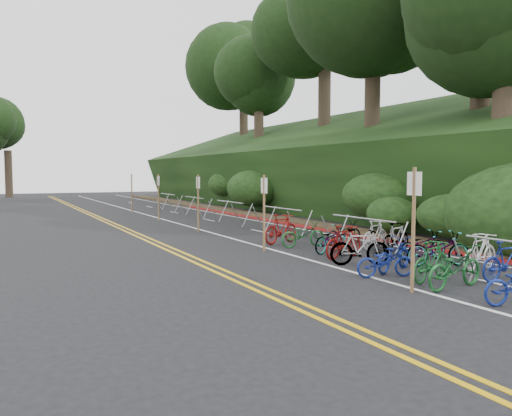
{
  "coord_description": "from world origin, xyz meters",
  "views": [
    {
      "loc": [
        -7.08,
        -9.24,
        2.55
      ],
      "look_at": [
        1.17,
        6.66,
        1.3
      ],
      "focal_mm": 35.0,
      "sensor_mm": 36.0,
      "label": 1
    }
  ],
  "objects": [
    {
      "name": "ground",
      "position": [
        0.0,
        0.0,
        0.0
      ],
      "size": [
        120.0,
        120.0,
        0.0
      ],
      "primitive_type": "plane",
      "color": "black",
      "rests_on": "ground"
    },
    {
      "name": "road_markings",
      "position": [
        0.63,
        10.1,
        0.0
      ],
      "size": [
        7.47,
        80.0,
        0.01
      ],
      "color": "gold",
      "rests_on": "ground"
    },
    {
      "name": "red_curb",
      "position": [
        5.7,
        12.0,
        0.05
      ],
      "size": [
        0.25,
        28.0,
        0.1
      ],
      "primitive_type": "cube",
      "color": "maroon",
      "rests_on": "ground"
    },
    {
      "name": "embankment",
      "position": [
        12.96,
        19.04,
        2.57
      ],
      "size": [
        14.3,
        48.14,
        9.11
      ],
      "color": "black",
      "rests_on": "ground"
    },
    {
      "name": "tree_cluster",
      "position": [
        9.76,
        22.04,
        11.29
      ],
      "size": [
        32.28,
        53.9,
        18.08
      ],
      "color": "#2D2319",
      "rests_on": "ground"
    },
    {
      "name": "bike_racks_rest",
      "position": [
        3.0,
        13.0,
        0.85
      ],
      "size": [
        1.14,
        23.0,
        1.17
      ],
      "color": "gray",
      "rests_on": "ground"
    },
    {
      "name": "signpost_near",
      "position": [
        0.73,
        -1.44,
        1.53
      ],
      "size": [
        0.08,
        0.4,
        2.68
      ],
      "color": "brown",
      "rests_on": "ground"
    },
    {
      "name": "signposts_rest",
      "position": [
        0.6,
        14.0,
        1.43
      ],
      "size": [
        0.08,
        18.4,
        2.5
      ],
      "color": "brown",
      "rests_on": "ground"
    },
    {
      "name": "bike_front",
      "position": [
        1.31,
        0.04,
        0.39
      ],
      "size": [
        0.9,
        1.59,
        0.79
      ],
      "primitive_type": "imported",
      "rotation": [
        0.0,
        0.0,
        1.31
      ],
      "color": "navy",
      "rests_on": "ground"
    },
    {
      "name": "bike_valet",
      "position": [
        2.9,
        1.3,
        0.47
      ],
      "size": [
        3.46,
        11.21,
        1.08
      ],
      "color": "navy",
      "rests_on": "ground"
    }
  ]
}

